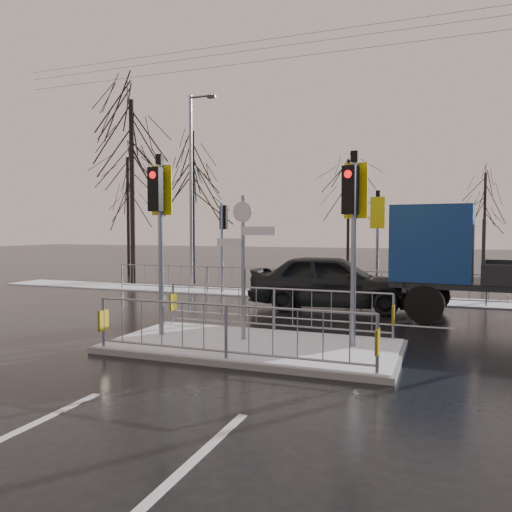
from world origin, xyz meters
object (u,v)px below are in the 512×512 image
(flatbed_truck, at_px, (471,259))
(traffic_island, at_px, (253,331))
(street_lamp_left, at_px, (192,183))
(car_far_lane, at_px, (332,281))

(flatbed_truck, bearing_deg, traffic_island, -129.78)
(traffic_island, relative_size, flatbed_truck, 0.86)
(traffic_island, distance_m, street_lamp_left, 12.17)
(traffic_island, height_order, street_lamp_left, street_lamp_left)
(traffic_island, distance_m, car_far_lane, 5.87)
(traffic_island, bearing_deg, street_lamp_left, 124.07)
(flatbed_truck, bearing_deg, street_lamp_left, 158.78)
(traffic_island, bearing_deg, car_far_lane, 85.86)
(car_far_lane, bearing_deg, flatbed_truck, -103.59)
(car_far_lane, distance_m, street_lamp_left, 8.56)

